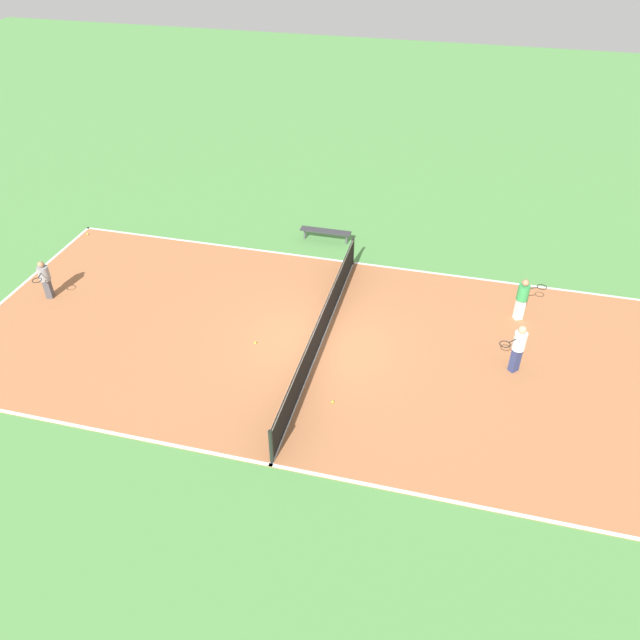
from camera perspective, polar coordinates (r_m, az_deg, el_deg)
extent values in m
plane|color=#518E47|center=(18.84, 0.00, -2.20)|extent=(80.00, 80.00, 0.00)
cube|color=#AD6B42|center=(18.84, 0.00, -2.18)|extent=(9.79, 21.55, 0.02)
cube|color=white|center=(22.72, 3.02, 5.28)|extent=(0.10, 21.55, 0.00)
cube|color=white|center=(15.49, -4.52, -13.07)|extent=(0.10, 21.55, 0.00)
cube|color=white|center=(23.39, -26.41, 2.11)|extent=(9.79, 0.10, 0.00)
cube|color=white|center=(18.83, 0.00, -2.15)|extent=(9.79, 0.10, 0.00)
cylinder|color=black|center=(22.36, 3.01, 6.32)|extent=(0.10, 0.10, 1.07)
cylinder|color=black|center=(15.15, -4.50, -11.48)|extent=(0.10, 0.10, 1.07)
cube|color=black|center=(18.52, 0.00, -0.92)|extent=(9.49, 0.03, 1.02)
cube|color=white|center=(18.23, 0.00, 0.28)|extent=(9.49, 0.04, 0.06)
cube|color=#333338|center=(23.90, 0.51, 8.14)|extent=(0.36, 1.94, 0.04)
cylinder|color=#4C4C51|center=(24.19, -1.40, 7.89)|extent=(0.08, 0.08, 0.41)
cylinder|color=#4C4C51|center=(23.85, 2.44, 7.43)|extent=(0.08, 0.08, 0.41)
cube|color=white|center=(20.62, 17.77, 0.98)|extent=(0.29, 0.31, 0.73)
cylinder|color=green|center=(20.29, 18.09, 2.40)|extent=(0.48, 0.48, 0.51)
sphere|color=#A87A56|center=(20.10, 18.28, 3.25)|extent=(0.22, 0.22, 0.22)
cylinder|color=#262626|center=(20.37, 18.94, 2.79)|extent=(0.15, 0.26, 0.03)
torus|color=black|center=(20.51, 19.63, 2.87)|extent=(0.41, 0.41, 0.02)
cube|color=navy|center=(18.48, 17.43, -3.46)|extent=(0.32, 0.32, 0.79)
cylinder|color=silver|center=(18.08, 17.80, -1.84)|extent=(0.51, 0.51, 0.55)
sphere|color=tan|center=(17.85, 18.03, -0.85)|extent=(0.24, 0.24, 0.24)
cylinder|color=#262626|center=(17.79, 17.18, -1.83)|extent=(0.22, 0.22, 0.03)
torus|color=black|center=(17.61, 16.55, -2.13)|extent=(0.43, 0.43, 0.02)
cube|color=#4C4C51|center=(22.52, -23.59, 2.68)|extent=(0.30, 0.27, 0.68)
cylinder|color=gray|center=(22.23, -23.95, 3.92)|extent=(0.45, 0.45, 0.48)
sphere|color=#A87A56|center=(22.07, -24.17, 4.66)|extent=(0.21, 0.21, 0.21)
cylinder|color=#262626|center=(21.92, -24.26, 3.73)|extent=(0.28, 0.11, 0.03)
torus|color=black|center=(21.70, -24.47, 3.33)|extent=(0.38, 0.38, 0.02)
sphere|color=#CCE033|center=(18.89, -5.92, -2.10)|extent=(0.07, 0.07, 0.07)
sphere|color=#CCE033|center=(26.09, -20.49, 7.38)|extent=(0.07, 0.07, 0.07)
sphere|color=#CCE033|center=(16.88, 1.17, -7.50)|extent=(0.07, 0.07, 0.07)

